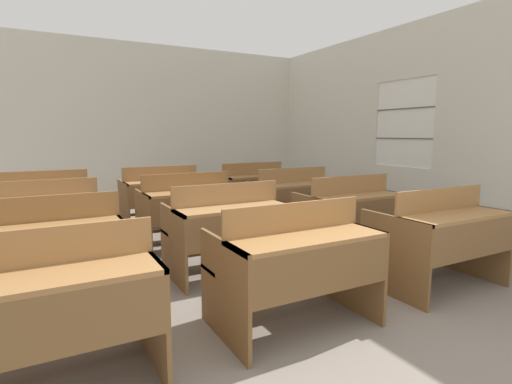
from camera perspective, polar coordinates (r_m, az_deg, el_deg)
name	(u,v)px	position (r m, az deg, el deg)	size (l,w,h in m)	color
wall_back	(135,125)	(8.27, -16.96, 9.13)	(7.30, 0.06, 3.14)	beige
wall_right_with_window	(407,123)	(7.03, 20.81, 9.16)	(0.06, 6.92, 3.14)	beige
bench_front_left	(48,308)	(2.48, -27.59, -14.51)	(1.13, 0.77, 0.92)	brown
bench_front_center	(296,262)	(2.95, 5.68, -9.99)	(1.13, 0.77, 0.92)	brown
bench_front_right	(440,236)	(4.03, 24.79, -5.70)	(1.13, 0.77, 0.92)	brown
bench_second_left	(48,250)	(3.64, -27.63, -7.34)	(1.13, 0.77, 0.92)	brown
bench_second_center	(228,227)	(4.01, -4.02, -5.02)	(1.13, 0.77, 0.92)	brown
bench_second_right	(351,213)	(4.85, 13.44, -2.90)	(1.13, 0.77, 0.92)	brown
bench_third_left	(43,221)	(4.87, -28.15, -3.62)	(1.13, 0.77, 0.92)	brown
bench_third_center	(188,208)	(5.10, -9.70, -2.25)	(1.13, 0.77, 0.92)	brown
bench_third_right	(294,198)	(5.80, 5.40, -0.88)	(1.13, 0.77, 0.92)	brown
bench_back_left	(44,203)	(6.06, -28.08, -1.43)	(1.13, 0.77, 0.92)	brown
bench_back_center	(162,195)	(6.26, -13.34, -0.40)	(1.13, 0.77, 0.92)	brown
bench_back_right	(253,188)	(6.85, -0.38, 0.57)	(1.13, 0.77, 0.92)	brown
wastepaper_bin	(311,192)	(8.53, 7.92, 0.03)	(0.30, 0.30, 0.37)	#474C51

